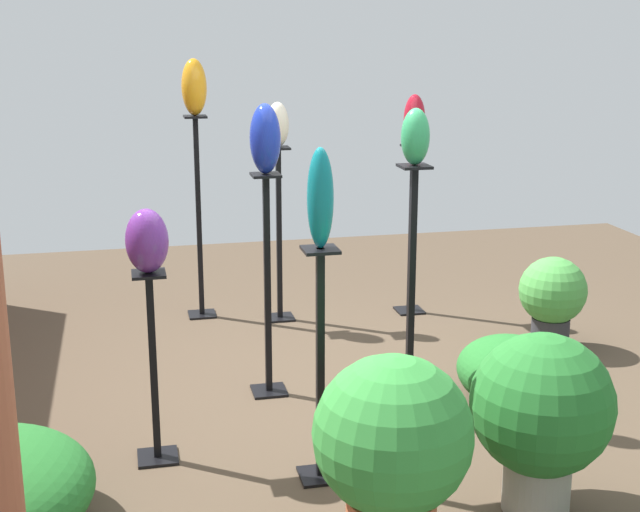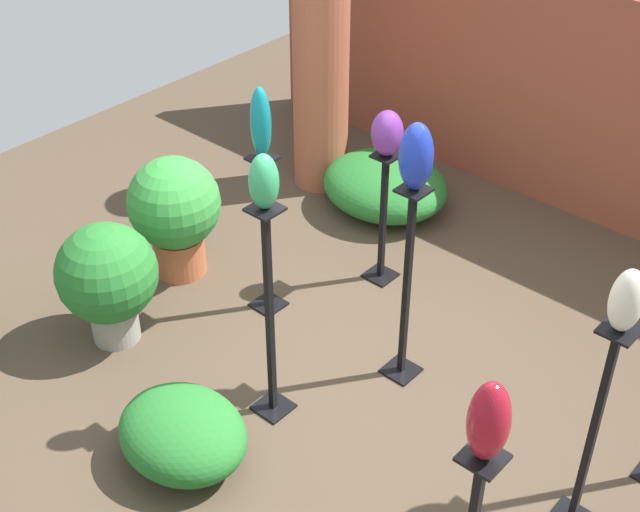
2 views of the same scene
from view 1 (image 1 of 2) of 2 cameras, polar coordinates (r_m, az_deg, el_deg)
name	(u,v)px [view 1 (image 1 of 2)]	position (r m, az deg, el deg)	size (l,w,h in m)	color
ground_plane	(341,404)	(5.18, 1.38, -9.44)	(8.00, 8.00, 0.00)	#4C3D2D
pedestal_cobalt	(268,295)	(5.13, -3.37, -2.51)	(0.20, 0.20, 1.31)	black
pedestal_ruby	(411,237)	(6.64, 5.86, 1.22)	(0.20, 0.20, 1.26)	black
pedestal_teal	(320,376)	(4.19, 0.02, -7.70)	(0.20, 0.20, 1.14)	black
pedestal_jade	(411,299)	(4.95, 5.84, -2.75)	(0.20, 0.20, 1.39)	black
pedestal_amber	(199,226)	(6.55, -7.75, 1.94)	(0.20, 0.20, 1.48)	black
pedestal_violet	(154,377)	(4.47, -10.59, -7.60)	(0.20, 0.20, 0.97)	black
pedestal_ivory	(279,242)	(6.45, -2.63, 0.92)	(0.20, 0.20, 1.27)	black
art_vase_cobalt	(265,139)	(4.95, -3.53, 7.50)	(0.19, 0.17, 0.39)	#192D9E
art_vase_ruby	(414,120)	(6.50, 6.06, 8.67)	(0.16, 0.16, 0.36)	maroon
art_vase_teal	(320,198)	(3.95, 0.02, 3.72)	(0.13, 0.12, 0.46)	#0F727A
art_vase_jade	(415,137)	(4.76, 6.13, 7.60)	(0.15, 0.15, 0.30)	#2D9356
art_vase_amber	(194,87)	(6.41, -8.06, 10.66)	(0.19, 0.18, 0.40)	orange
art_vase_violet	(147,241)	(4.26, -11.02, 0.96)	(0.21, 0.20, 0.31)	#6B2D8C
art_vase_ivory	(278,124)	(6.30, -2.72, 8.41)	(0.15, 0.16, 0.31)	beige
potted_plant_walkway_edge	(541,411)	(4.05, 13.99, -9.59)	(0.63, 0.63, 0.83)	gray
potted_plant_mid_right	(392,447)	(3.58, 4.66, -12.09)	(0.64, 0.64, 0.88)	#B25B38
potted_plant_mid_left	(552,296)	(6.10, 14.66, -2.50)	(0.45, 0.45, 0.63)	#2D2D33
foliage_bed_west	(514,372)	(5.23, 12.31, -7.28)	(0.76, 0.63, 0.38)	#236B28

